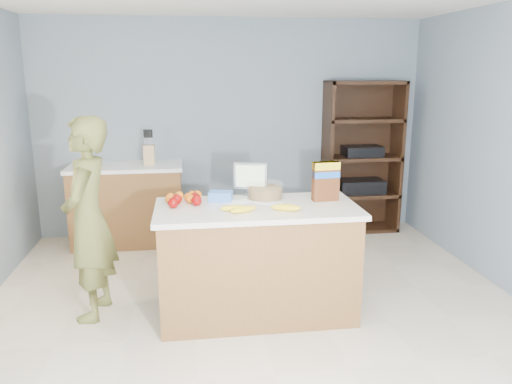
{
  "coord_description": "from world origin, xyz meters",
  "views": [
    {
      "loc": [
        -0.51,
        -3.36,
        1.92
      ],
      "look_at": [
        0.0,
        0.35,
        1.0
      ],
      "focal_mm": 35.0,
      "sensor_mm": 36.0,
      "label": 1
    }
  ],
  "objects": [
    {
      "name": "floor",
      "position": [
        0.0,
        0.0,
        0.0
      ],
      "size": [
        4.5,
        5.0,
        0.02
      ],
      "primitive_type": "cube",
      "color": "beige",
      "rests_on": "ground"
    },
    {
      "name": "walls",
      "position": [
        0.0,
        0.0,
        1.65
      ],
      "size": [
        4.52,
        5.02,
        2.51
      ],
      "color": "slate",
      "rests_on": "ground"
    },
    {
      "name": "counter_peninsula",
      "position": [
        0.0,
        0.3,
        0.42
      ],
      "size": [
        1.56,
        0.76,
        0.9
      ],
      "color": "brown",
      "rests_on": "ground"
    },
    {
      "name": "back_cabinet",
      "position": [
        -1.2,
        2.2,
        0.45
      ],
      "size": [
        1.24,
        0.62,
        0.9
      ],
      "color": "brown",
      "rests_on": "ground"
    },
    {
      "name": "shelving_unit",
      "position": [
        1.55,
        2.35,
        0.86
      ],
      "size": [
        0.9,
        0.4,
        1.8
      ],
      "color": "black",
      "rests_on": "ground"
    },
    {
      "name": "person",
      "position": [
        -1.29,
        0.47,
        0.8
      ],
      "size": [
        0.44,
        0.62,
        1.59
      ],
      "primitive_type": "imported",
      "rotation": [
        0.0,
        0.0,
        -1.68
      ],
      "color": "brown",
      "rests_on": "ground"
    },
    {
      "name": "knife_block",
      "position": [
        -0.94,
        2.18,
        1.02
      ],
      "size": [
        0.12,
        0.1,
        0.31
      ],
      "color": "tan",
      "rests_on": "back_cabinet"
    },
    {
      "name": "envelopes",
      "position": [
        -0.02,
        0.41,
        0.9
      ],
      "size": [
        0.48,
        0.26,
        0.0
      ],
      "color": "white",
      "rests_on": "counter_peninsula"
    },
    {
      "name": "bananas",
      "position": [
        0.02,
        0.15,
        0.92
      ],
      "size": [
        0.61,
        0.15,
        0.05
      ],
      "color": "yellow",
      "rests_on": "counter_peninsula"
    },
    {
      "name": "apples",
      "position": [
        -0.54,
        0.41,
        0.94
      ],
      "size": [
        0.26,
        0.22,
        0.08
      ],
      "color": "#810505",
      "rests_on": "counter_peninsula"
    },
    {
      "name": "oranges",
      "position": [
        -0.55,
        0.53,
        0.94
      ],
      "size": [
        0.29,
        0.2,
        0.07
      ],
      "color": "orange",
      "rests_on": "counter_peninsula"
    },
    {
      "name": "blue_carton",
      "position": [
        -0.27,
        0.49,
        0.94
      ],
      "size": [
        0.2,
        0.16,
        0.08
      ],
      "primitive_type": "cube",
      "rotation": [
        0.0,
        0.0,
        -0.21
      ],
      "color": "blue",
      "rests_on": "counter_peninsula"
    },
    {
      "name": "salad_bowl",
      "position": [
        0.1,
        0.54,
        0.96
      ],
      "size": [
        0.3,
        0.3,
        0.13
      ],
      "color": "#267219",
      "rests_on": "counter_peninsula"
    },
    {
      "name": "tv",
      "position": [
        -0.01,
        0.62,
        1.06
      ],
      "size": [
        0.28,
        0.12,
        0.28
      ],
      "color": "silver",
      "rests_on": "counter_peninsula"
    },
    {
      "name": "cereal_box",
      "position": [
        0.57,
        0.39,
        1.08
      ],
      "size": [
        0.22,
        0.09,
        0.31
      ],
      "color": "#592B14",
      "rests_on": "counter_peninsula"
    }
  ]
}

